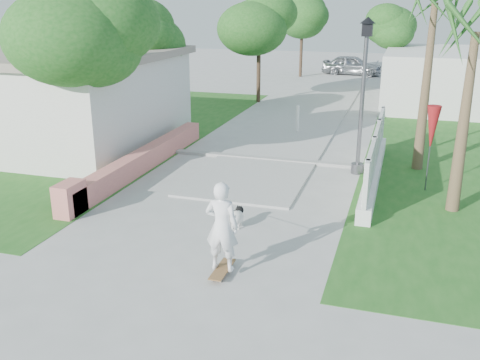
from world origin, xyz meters
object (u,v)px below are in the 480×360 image
(bollard, at_px, (298,118))
(patio_umbrella, at_px, (432,129))
(street_lamp, at_px, (363,91))
(skateboarder, at_px, (224,220))
(parked_car, at_px, (352,65))
(dog, at_px, (237,216))

(bollard, xyz_separation_m, patio_umbrella, (4.60, -5.50, 1.10))
(street_lamp, height_order, skateboarder, street_lamp)
(bollard, bearing_deg, patio_umbrella, -50.09)
(street_lamp, height_order, parked_car, street_lamp)
(bollard, relative_size, skateboarder, 0.38)
(patio_umbrella, bearing_deg, bollard, 129.91)
(dog, xyz_separation_m, parked_car, (-0.25, 26.97, 0.44))
(parked_car, bearing_deg, patio_umbrella, -165.30)
(patio_umbrella, bearing_deg, skateboarder, -124.97)
(parked_car, bearing_deg, dog, -175.42)
(patio_umbrella, relative_size, dog, 3.55)
(bollard, bearing_deg, street_lamp, -59.04)
(skateboarder, relative_size, dog, 4.38)
(patio_umbrella, distance_m, skateboarder, 6.75)
(bollard, relative_size, patio_umbrella, 0.47)
(dog, bearing_deg, parked_car, 89.03)
(street_lamp, bearing_deg, skateboarder, -106.65)
(skateboarder, bearing_deg, street_lamp, -106.48)
(dog, bearing_deg, bollard, 91.51)
(street_lamp, relative_size, parked_car, 1.11)
(patio_umbrella, xyz_separation_m, dog, (-4.11, -3.79, -1.45))
(parked_car, bearing_deg, skateboarder, -174.92)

